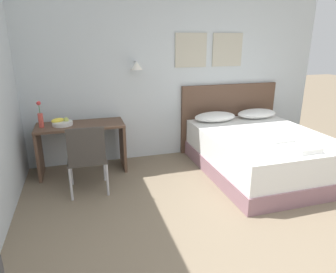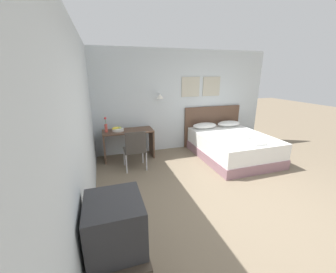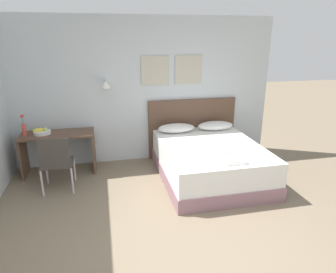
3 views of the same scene
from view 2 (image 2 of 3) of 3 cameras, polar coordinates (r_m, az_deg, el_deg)
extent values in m
plane|color=#756651|center=(3.64, 20.01, -18.48)|extent=(24.00, 24.00, 0.00)
cube|color=silver|center=(5.65, 2.69, 9.74)|extent=(5.23, 0.06, 2.65)
cube|color=#B7B29E|center=(5.71, 6.28, 13.52)|extent=(0.52, 0.02, 0.52)
cube|color=#B7B29E|center=(6.00, 11.94, 13.43)|extent=(0.52, 0.02, 0.52)
cylinder|color=#B2B2B7|center=(5.35, -2.49, 11.74)|extent=(0.02, 0.16, 0.02)
cone|color=white|center=(5.27, -2.22, 11.12)|extent=(0.17, 0.17, 0.12)
cube|color=silver|center=(2.37, -23.57, -2.41)|extent=(0.06, 5.96, 2.65)
cube|color=gray|center=(5.49, 17.19, -4.38)|extent=(1.61, 2.04, 0.22)
cube|color=white|center=(5.40, 17.47, -1.44)|extent=(1.58, 1.99, 0.37)
cube|color=brown|center=(6.19, 12.10, 2.94)|extent=(1.73, 0.06, 1.14)
ellipsoid|color=white|center=(5.76, 10.13, 3.00)|extent=(0.69, 0.37, 0.15)
ellipsoid|color=white|center=(6.16, 16.49, 3.47)|extent=(0.69, 0.37, 0.15)
cube|color=white|center=(5.11, 19.84, -0.15)|extent=(0.30, 0.27, 0.06)
cube|color=white|center=(4.82, 23.49, -1.62)|extent=(0.31, 0.27, 0.06)
cube|color=brown|center=(5.11, -11.03, 1.53)|extent=(1.21, 0.52, 0.03)
cube|color=brown|center=(5.19, -17.21, -2.89)|extent=(0.04, 0.48, 0.69)
cube|color=brown|center=(5.32, -4.55, -1.67)|extent=(0.04, 0.48, 0.69)
cube|color=#3D3833|center=(4.62, -9.24, -3.64)|extent=(0.47, 0.47, 0.02)
cube|color=#3D3833|center=(4.33, -8.93, -1.71)|extent=(0.43, 0.03, 0.45)
cylinder|color=#B7B7BC|center=(4.88, -12.03, -5.46)|extent=(0.03, 0.03, 0.42)
cylinder|color=#B7B7BC|center=(4.93, -7.03, -4.94)|extent=(0.03, 0.03, 0.42)
cylinder|color=#B7B7BC|center=(4.48, -11.41, -7.51)|extent=(0.03, 0.03, 0.42)
cylinder|color=#B7B7BC|center=(4.54, -5.97, -6.91)|extent=(0.03, 0.03, 0.42)
cylinder|color=silver|center=(5.09, -13.70, 1.81)|extent=(0.28, 0.28, 0.05)
sphere|color=#B2C156|center=(5.10, -13.16, 2.36)|extent=(0.07, 0.07, 0.07)
ellipsoid|color=yellow|center=(5.08, -14.35, 2.27)|extent=(0.20, 0.13, 0.07)
cylinder|color=#D14C42|center=(5.05, -16.78, 2.23)|extent=(0.07, 0.07, 0.19)
cylinder|color=#3D7538|center=(5.01, -16.94, 4.07)|extent=(0.01, 0.01, 0.14)
sphere|color=#DB3838|center=(4.99, -17.01, 4.85)|extent=(0.06, 0.06, 0.06)
cube|color=#2D2D30|center=(1.89, -14.49, -22.35)|extent=(0.46, 0.50, 0.44)
cube|color=black|center=(1.90, -6.98, -21.46)|extent=(0.01, 0.40, 0.34)
camera|label=1|loc=(0.89, 23.61, 3.11)|focal=32.00mm
camera|label=3|loc=(1.39, 85.06, 10.87)|focal=32.00mm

